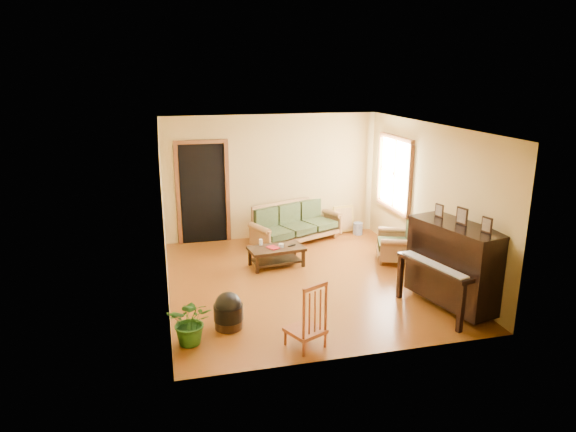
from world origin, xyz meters
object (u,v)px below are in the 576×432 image
object	(u,v)px
footstool	(228,315)
red_chair	(305,314)
ceramic_crock	(358,229)
potted_plant	(191,321)
armchair	(396,240)
piano	(455,267)
sofa	(297,223)
coffee_table	(276,257)

from	to	relation	value
footstool	red_chair	distance (m)	1.19
ceramic_crock	potted_plant	distance (m)	5.44
armchair	piano	xyz separation A→B (m)	(-0.03, -2.03, 0.25)
piano	footstool	distance (m)	3.39
sofa	red_chair	size ratio (longest dim) A/B	2.12
piano	red_chair	size ratio (longest dim) A/B	1.61
coffee_table	potted_plant	bearing A→B (deg)	-124.50
potted_plant	coffee_table	bearing A→B (deg)	55.50
armchair	potted_plant	xyz separation A→B (m)	(-3.91, -2.19, -0.08)
armchair	footstool	bearing A→B (deg)	-130.99
piano	red_chair	world-z (taller)	piano
piano	ceramic_crock	world-z (taller)	piano
ceramic_crock	coffee_table	bearing A→B (deg)	-146.53
coffee_table	footstool	world-z (taller)	footstool
footstool	sofa	bearing A→B (deg)	60.83
piano	footstool	world-z (taller)	piano
red_chair	sofa	bearing A→B (deg)	51.63
sofa	armchair	world-z (taller)	sofa
armchair	potted_plant	bearing A→B (deg)	-130.70
armchair	footstool	distance (m)	3.88
sofa	red_chair	bearing A→B (deg)	-126.93
piano	sofa	bearing A→B (deg)	99.19
red_chair	coffee_table	bearing A→B (deg)	59.74
coffee_table	piano	size ratio (longest dim) A/B	0.67
sofa	ceramic_crock	distance (m)	1.48
armchair	ceramic_crock	bearing A→B (deg)	112.96
sofa	potted_plant	size ratio (longest dim) A/B	3.01
footstool	ceramic_crock	size ratio (longest dim) A/B	1.57
sofa	ceramic_crock	xyz separation A→B (m)	(1.44, 0.21, -0.29)
footstool	ceramic_crock	distance (m)	4.85
sofa	piano	bearing A→B (deg)	-90.37
armchair	piano	size ratio (longest dim) A/B	0.55
red_chair	potted_plant	bearing A→B (deg)	138.55
footstool	potted_plant	distance (m)	0.62
coffee_table	piano	xyz separation A→B (m)	(2.20, -2.29, 0.47)
sofa	potted_plant	bearing A→B (deg)	-146.71
coffee_table	potted_plant	size ratio (longest dim) A/B	1.54
footstool	potted_plant	bearing A→B (deg)	-148.87
red_chair	armchair	bearing A→B (deg)	21.33
red_chair	potted_plant	xyz separation A→B (m)	(-1.42, 0.42, -0.13)
piano	ceramic_crock	xyz separation A→B (m)	(-0.06, 3.70, -0.52)
piano	potted_plant	distance (m)	3.90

